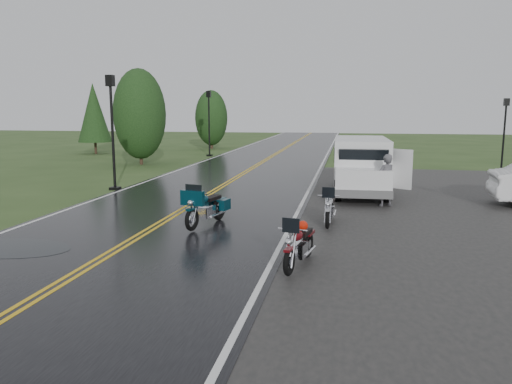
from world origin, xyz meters
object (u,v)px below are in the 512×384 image
at_px(person_at_van, 386,181).
at_px(lamp_post_far_right, 504,137).
at_px(motorcycle_red, 289,251).
at_px(motorcycle_teal, 192,210).
at_px(motorcycle_silver, 328,211).
at_px(van_white, 338,171).
at_px(lamp_post_far_left, 209,123).
at_px(lamp_post_near_left, 113,133).

distance_m(person_at_van, lamp_post_far_right, 11.53).
distance_m(motorcycle_red, motorcycle_teal, 4.42).
xyz_separation_m(motorcycle_silver, van_white, (0.17, 4.51, 0.55)).
relative_size(van_white, lamp_post_far_right, 1.46).
relative_size(van_white, person_at_van, 3.18).
height_order(lamp_post_far_left, lamp_post_far_right, lamp_post_far_left).
height_order(motorcycle_red, lamp_post_far_left, lamp_post_far_left).
distance_m(motorcycle_teal, lamp_post_far_left, 22.74).
distance_m(person_at_van, lamp_post_far_left, 20.47).
height_order(person_at_van, lamp_post_near_left, lamp_post_near_left).
xyz_separation_m(motorcycle_teal, lamp_post_far_right, (11.81, 14.39, 1.33)).
xyz_separation_m(motorcycle_teal, lamp_post_near_left, (-5.48, 6.55, 1.75)).
xyz_separation_m(van_white, person_at_van, (1.64, -0.61, -0.22)).
distance_m(motorcycle_red, lamp_post_far_right, 19.70).
height_order(van_white, person_at_van, van_white).
height_order(person_at_van, lamp_post_far_right, lamp_post_far_right).
bearing_deg(van_white, motorcycle_teal, -126.06).
bearing_deg(motorcycle_teal, person_at_van, 54.59).
bearing_deg(lamp_post_near_left, van_white, -6.76).
bearing_deg(motorcycle_teal, motorcycle_silver, 27.46).
bearing_deg(van_white, motorcycle_silver, -93.38).
bearing_deg(person_at_van, lamp_post_far_right, -159.56).
height_order(motorcycle_silver, lamp_post_near_left, lamp_post_near_left).
distance_m(motorcycle_silver, person_at_van, 4.31).
relative_size(motorcycle_red, van_white, 0.34).
xyz_separation_m(lamp_post_near_left, lamp_post_far_left, (-0.25, 15.38, -0.05)).
xyz_separation_m(motorcycle_teal, van_white, (3.80, 5.45, 0.48)).
height_order(van_white, lamp_post_far_right, lamp_post_far_right).
bearing_deg(motorcycle_red, motorcycle_teal, 143.96).
height_order(motorcycle_red, van_white, van_white).
bearing_deg(motorcycle_silver, van_white, 89.28).
height_order(motorcycle_red, motorcycle_silver, motorcycle_red).
bearing_deg(lamp_post_near_left, lamp_post_far_left, 90.92).
xyz_separation_m(van_white, lamp_post_far_left, (-9.53, 16.48, 1.22)).
xyz_separation_m(motorcycle_red, lamp_post_near_left, (-8.53, 9.76, 1.82)).
distance_m(van_white, lamp_post_far_left, 19.08).
relative_size(motorcycle_silver, person_at_van, 1.07).
relative_size(motorcycle_red, motorcycle_silver, 1.00).
height_order(motorcycle_teal, lamp_post_far_right, lamp_post_far_right).
height_order(motorcycle_teal, motorcycle_silver, motorcycle_teal).
distance_m(motorcycle_teal, van_white, 6.67).
distance_m(van_white, person_at_van, 1.76).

